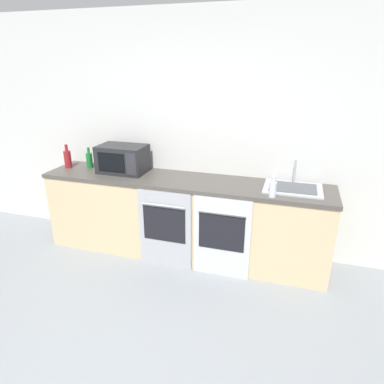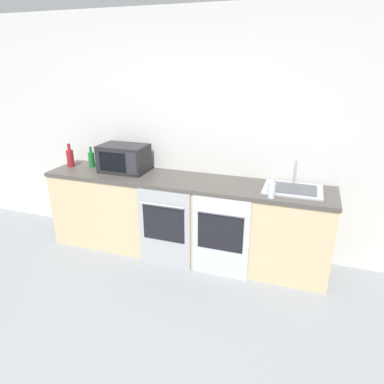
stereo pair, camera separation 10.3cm
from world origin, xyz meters
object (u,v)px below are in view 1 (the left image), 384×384
Objects in this scene: oven_right at (222,237)px; bottle_clear at (273,189)px; oven_left at (165,229)px; microwave at (123,159)px; sink at (293,188)px; bottle_green at (89,160)px; bottle_red at (68,159)px.

bottle_clear is (0.45, 0.07, 0.54)m from oven_right.
microwave is (-0.63, 0.36, 0.61)m from oven_left.
bottle_green is at bearing 178.82° from sink.
sink is (0.18, 0.27, -0.07)m from bottle_clear.
oven_right is at bearing -170.97° from bottle_clear.
oven_right is 0.86m from sink.
bottle_clear is at bearing -122.78° from sink.
bottle_green is at bearing 15.54° from bottle_red.
bottle_clear is at bearing -8.53° from bottle_green.
bottle_clear is (2.14, -0.32, -0.02)m from bottle_green.
oven_left is at bearing -19.83° from bottle_green.
sink reaches higher than bottle_clear.
bottle_green is at bearing 171.47° from bottle_clear.
bottle_green is (-1.69, 0.39, 0.56)m from oven_right.
bottle_red is at bearing -177.41° from microwave.
oven_right is at bearing 0.00° from oven_left.
microwave is (-1.23, 0.36, 0.61)m from oven_right.
bottle_red reaches higher than oven_right.
microwave is 1.86m from sink.
bottle_red is at bearing 166.37° from oven_left.
bottle_green is 1.21× the size of bottle_clear.
bottle_clear reaches higher than oven_left.
bottle_red reaches higher than bottle_green.
bottle_red is at bearing -164.46° from bottle_green.
oven_right is at bearing -13.06° from bottle_green.
microwave is at bearing 170.40° from bottle_clear.
oven_right is 3.08× the size of bottle_red.
microwave reaches higher than sink.
microwave is at bearing 163.90° from oven_right.
bottle_red reaches higher than oven_left.
bottle_clear is (1.68, -0.28, -0.07)m from microwave.
oven_left is 1.28m from bottle_green.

